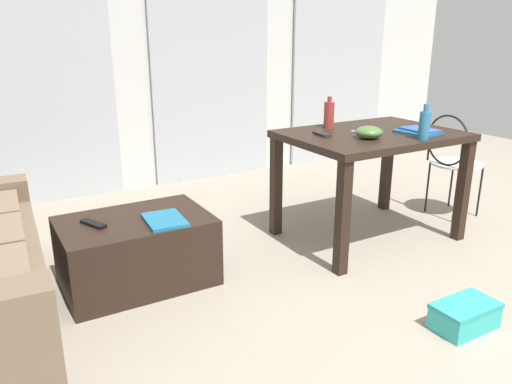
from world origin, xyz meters
TOP-DOWN VIEW (x-y plane):
  - ground_plane at (0.00, 1.45)m, footprint 8.88×8.88m
  - wall_back at (0.00, 3.70)m, footprint 6.29×0.10m
  - curtains at (0.00, 3.62)m, footprint 4.47×0.03m
  - coffee_table at (-1.41, 1.75)m, footprint 0.87×0.59m
  - craft_table at (0.28, 1.60)m, footprint 1.21×0.87m
  - wire_chair at (1.16, 1.60)m, footprint 0.41×0.41m
  - bottle_near at (0.39, 1.24)m, footprint 0.07×0.07m
  - bottle_far at (0.12, 1.89)m, footprint 0.08×0.08m
  - bowl at (0.11, 1.45)m, footprint 0.18×0.18m
  - book_stack at (0.53, 1.41)m, footprint 0.24×0.30m
  - tv_remote_on_table at (-0.10, 1.68)m, footprint 0.06×0.16m
  - scissors at (0.23, 1.66)m, footprint 0.10×0.09m
  - tv_remote_primary at (-1.64, 1.76)m, footprint 0.12×0.19m
  - magazine at (-1.27, 1.62)m, footprint 0.23×0.31m
  - shoebox at (-0.11, 0.42)m, footprint 0.34×0.20m

SIDE VIEW (x-z plane):
  - ground_plane at x=0.00m, z-range 0.00..0.00m
  - shoebox at x=-0.11m, z-range 0.00..0.14m
  - coffee_table at x=-1.41m, z-range 0.00..0.41m
  - tv_remote_primary at x=-1.64m, z-range 0.41..0.43m
  - magazine at x=-1.27m, z-range 0.41..0.43m
  - wire_chair at x=1.16m, z-range 0.09..0.94m
  - craft_table at x=0.28m, z-range 0.28..1.07m
  - scissors at x=0.23m, z-range 0.79..0.79m
  - tv_remote_on_table at x=-0.10m, z-range 0.79..0.81m
  - book_stack at x=0.53m, z-range 0.79..0.82m
  - bowl at x=0.11m, z-range 0.79..0.87m
  - bottle_far at x=0.12m, z-range 0.77..1.00m
  - bottle_near at x=0.39m, z-range 0.77..1.00m
  - curtains at x=0.00m, z-range 0.00..2.14m
  - wall_back at x=0.00m, z-range 0.00..2.48m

